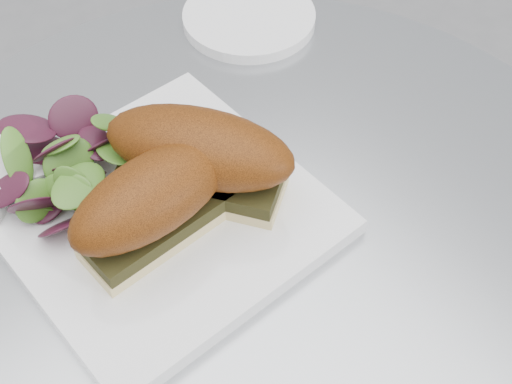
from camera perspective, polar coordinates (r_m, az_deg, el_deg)
table at (r=0.82m, az=-0.26°, el=-13.45°), size 0.70×0.70×0.73m
plate at (r=0.62m, az=-7.67°, el=-1.76°), size 0.26×0.26×0.02m
sandwich_left at (r=0.57m, az=-8.26°, el=-0.85°), size 0.15×0.07×0.08m
sandwich_right at (r=0.59m, az=-4.51°, el=2.99°), size 0.15×0.18×0.08m
salad at (r=0.63m, az=-14.89°, el=2.47°), size 0.11×0.11×0.05m
napkin at (r=0.68m, az=-19.73°, el=1.01°), size 0.16×0.16×0.02m
saucer at (r=0.82m, az=-0.56°, el=13.78°), size 0.15×0.15×0.01m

